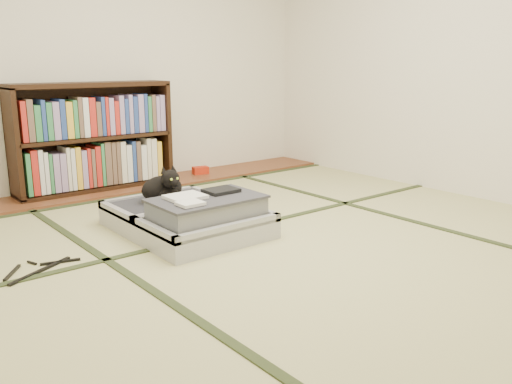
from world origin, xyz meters
TOP-DOWN VIEW (x-y plane):
  - floor at (0.00, 0.00)m, footprint 4.50×4.50m
  - wood_strip at (0.00, 2.00)m, footprint 4.00×0.50m
  - red_item at (0.70, 2.03)m, footprint 0.17×0.12m
  - tatami_borders at (0.00, 0.49)m, footprint 4.00×4.50m
  - bookcase at (-0.34, 2.07)m, footprint 1.35×0.31m
  - suitcase at (-0.35, 0.54)m, footprint 0.77×1.03m
  - cat at (-0.37, 0.83)m, footprint 0.34×0.35m
  - cable_coil at (-0.19, 0.87)m, footprint 0.11×0.11m
  - hanger at (-1.35, 0.49)m, footprint 0.43×0.30m

SIDE VIEW (x-z plane):
  - floor at x=0.00m, z-range 0.00..0.00m
  - tatami_borders at x=0.00m, z-range 0.00..0.01m
  - hanger at x=-1.35m, z-range 0.00..0.01m
  - wood_strip at x=0.00m, z-range 0.00..0.02m
  - red_item at x=0.70m, z-range 0.02..0.09m
  - suitcase at x=-0.35m, z-range -0.04..0.26m
  - cable_coil at x=-0.19m, z-range 0.15..0.17m
  - cat at x=-0.37m, z-range 0.11..0.39m
  - bookcase at x=-0.34m, z-range -0.01..0.91m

